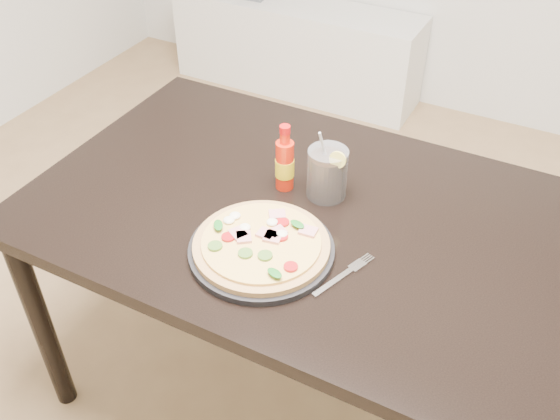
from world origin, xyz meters
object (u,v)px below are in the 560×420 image
at_px(pizza, 261,243).
at_px(fork, 345,274).
at_px(plate, 261,250).
at_px(media_console, 296,47).
at_px(hot_sauce_bottle, 285,164).
at_px(cola_cup, 327,174).
at_px(dining_table, 301,232).

xyz_separation_m(pizza, fork, (0.20, 0.02, -0.02)).
bearing_deg(plate, media_console, 114.26).
bearing_deg(hot_sauce_bottle, cola_cup, 10.91).
bearing_deg(fork, media_console, 139.40).
bearing_deg(hot_sauce_bottle, dining_table, -36.70).
bearing_deg(media_console, cola_cup, -61.40).
bearing_deg(cola_cup, dining_table, -110.85).
height_order(plate, media_console, plate).
height_order(dining_table, media_console, dining_table).
xyz_separation_m(hot_sauce_bottle, media_console, (-0.84, 1.77, -0.57)).
distance_m(fork, media_console, 2.35).
relative_size(cola_cup, fork, 1.06).
distance_m(cola_cup, media_console, 2.07).
height_order(cola_cup, media_console, cola_cup).
bearing_deg(pizza, hot_sauce_bottle, 105.30).
height_order(hot_sauce_bottle, cola_cup, cola_cup).
relative_size(plate, fork, 1.88).
height_order(pizza, fork, pizza).
bearing_deg(dining_table, fork, -41.44).
distance_m(dining_table, plate, 0.21).
height_order(pizza, hot_sauce_bottle, hot_sauce_bottle).
bearing_deg(plate, cola_cup, 81.32).
height_order(dining_table, pizza, pizza).
relative_size(dining_table, cola_cup, 7.23).
height_order(pizza, media_console, pizza).
bearing_deg(pizza, plate, -61.88).
distance_m(dining_table, cola_cup, 0.17).
relative_size(dining_table, pizza, 4.37).
xyz_separation_m(plate, pizza, (-0.00, 0.00, 0.02)).
relative_size(dining_table, media_console, 1.00).
relative_size(hot_sauce_bottle, cola_cup, 0.97).
bearing_deg(media_console, hot_sauce_bottle, -64.56).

